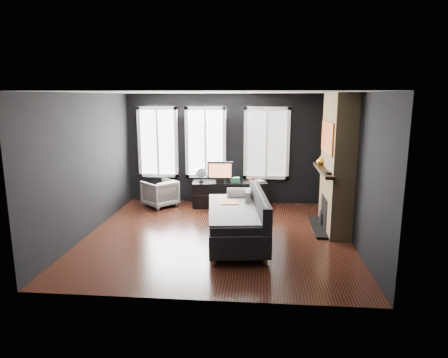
# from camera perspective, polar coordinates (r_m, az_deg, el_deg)

# --- Properties ---
(floor) EXTENTS (5.00, 5.00, 0.00)m
(floor) POSITION_cam_1_polar(r_m,az_deg,el_deg) (7.77, -0.94, -8.04)
(floor) COLOR black
(floor) RESTS_ON ground
(ceiling) EXTENTS (5.00, 5.00, 0.00)m
(ceiling) POSITION_cam_1_polar(r_m,az_deg,el_deg) (7.31, -1.01, 12.28)
(ceiling) COLOR white
(ceiling) RESTS_ON ground
(wall_back) EXTENTS (5.00, 0.02, 2.70)m
(wall_back) POSITION_cam_1_polar(r_m,az_deg,el_deg) (9.88, 0.56, 4.32)
(wall_back) COLOR black
(wall_back) RESTS_ON ground
(wall_left) EXTENTS (0.02, 5.00, 2.70)m
(wall_left) POSITION_cam_1_polar(r_m,az_deg,el_deg) (8.08, -18.91, 1.98)
(wall_left) COLOR black
(wall_left) RESTS_ON ground
(wall_right) EXTENTS (0.02, 5.00, 2.70)m
(wall_right) POSITION_cam_1_polar(r_m,az_deg,el_deg) (7.58, 18.17, 1.42)
(wall_right) COLOR black
(wall_right) RESTS_ON ground
(windows) EXTENTS (4.00, 0.16, 1.76)m
(windows) POSITION_cam_1_polar(r_m,az_deg,el_deg) (9.81, -2.11, 10.30)
(windows) COLOR white
(windows) RESTS_ON wall_back
(fireplace) EXTENTS (0.70, 1.62, 2.70)m
(fireplace) POSITION_cam_1_polar(r_m,az_deg,el_deg) (8.12, 15.87, 2.22)
(fireplace) COLOR #93724C
(fireplace) RESTS_ON floor
(sofa) EXTENTS (1.35, 2.31, 0.94)m
(sofa) POSITION_cam_1_polar(r_m,az_deg,el_deg) (7.28, 1.76, -5.51)
(sofa) COLOR black
(sofa) RESTS_ON floor
(stripe_pillow) EXTENTS (0.11, 0.39, 0.39)m
(stripe_pillow) POSITION_cam_1_polar(r_m,az_deg,el_deg) (7.65, 3.39, -3.05)
(stripe_pillow) COLOR gray
(stripe_pillow) RESTS_ON sofa
(armchair) EXTENTS (0.94, 0.94, 0.71)m
(armchair) POSITION_cam_1_polar(r_m,az_deg,el_deg) (9.79, -9.15, -1.83)
(armchair) COLOR white
(armchair) RESTS_ON floor
(media_console) EXTENTS (1.83, 0.75, 0.61)m
(media_console) POSITION_cam_1_polar(r_m,az_deg,el_deg) (9.68, 0.80, -2.14)
(media_console) COLOR black
(media_console) RESTS_ON floor
(monitor) EXTENTS (0.63, 0.17, 0.56)m
(monitor) POSITION_cam_1_polar(r_m,az_deg,el_deg) (9.54, -0.56, 1.23)
(monitor) COLOR black
(monitor) RESTS_ON media_console
(desk_fan) EXTENTS (0.32, 0.32, 0.36)m
(desk_fan) POSITION_cam_1_polar(r_m,az_deg,el_deg) (9.57, -3.30, 0.64)
(desk_fan) COLOR #A6A6A6
(desk_fan) RESTS_ON media_console
(mug) EXTENTS (0.13, 0.10, 0.13)m
(mug) POSITION_cam_1_polar(r_m,az_deg,el_deg) (9.58, 3.90, -0.06)
(mug) COLOR red
(mug) RESTS_ON media_console
(book) EXTENTS (0.17, 0.08, 0.24)m
(book) POSITION_cam_1_polar(r_m,az_deg,el_deg) (9.66, 4.66, 0.38)
(book) COLOR gray
(book) RESTS_ON media_console
(storage_box) EXTENTS (0.23, 0.17, 0.11)m
(storage_box) POSITION_cam_1_polar(r_m,az_deg,el_deg) (9.57, 1.64, -0.10)
(storage_box) COLOR #2C7945
(storage_box) RESTS_ON media_console
(mantel_vase) EXTENTS (0.23, 0.24, 0.18)m
(mantel_vase) POSITION_cam_1_polar(r_m,az_deg,el_deg) (8.52, 13.65, 2.57)
(mantel_vase) COLOR #BF8C38
(mantel_vase) RESTS_ON fireplace
(mantel_clock) EXTENTS (0.12, 0.12, 0.04)m
(mantel_clock) POSITION_cam_1_polar(r_m,az_deg,el_deg) (7.56, 14.72, 0.82)
(mantel_clock) COLOR black
(mantel_clock) RESTS_ON fireplace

